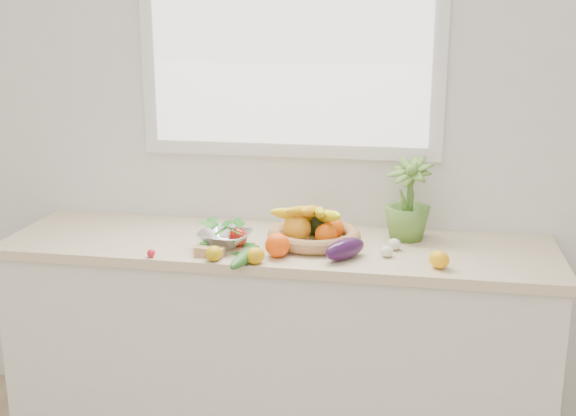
% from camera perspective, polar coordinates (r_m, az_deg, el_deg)
% --- Properties ---
extents(back_wall, '(4.50, 0.02, 2.70)m').
position_cam_1_polar(back_wall, '(3.13, 0.17, 6.84)').
color(back_wall, white).
rests_on(back_wall, ground).
extents(counter_cabinet, '(2.20, 0.58, 0.86)m').
position_cam_1_polar(counter_cabinet, '(3.12, -0.85, -10.93)').
color(counter_cabinet, silver).
rests_on(counter_cabinet, ground).
extents(countertop, '(2.24, 0.62, 0.04)m').
position_cam_1_polar(countertop, '(2.95, -0.88, -3.05)').
color(countertop, beige).
rests_on(countertop, counter_cabinet).
extents(window_frame, '(1.30, 0.03, 1.10)m').
position_cam_1_polar(window_frame, '(3.09, 0.12, 14.16)').
color(window_frame, white).
rests_on(window_frame, back_wall).
extents(window_pane, '(1.18, 0.01, 0.98)m').
position_cam_1_polar(window_pane, '(3.07, 0.05, 14.16)').
color(window_pane, white).
rests_on(window_pane, window_frame).
extents(orange_loose, '(0.11, 0.11, 0.09)m').
position_cam_1_polar(orange_loose, '(2.75, -0.84, -2.96)').
color(orange_loose, '#F64907').
rests_on(orange_loose, countertop).
extents(lemon_a, '(0.07, 0.09, 0.06)m').
position_cam_1_polar(lemon_a, '(2.73, -5.88, -3.59)').
color(lemon_a, '#D3A20B').
rests_on(lemon_a, countertop).
extents(lemon_b, '(0.10, 0.10, 0.06)m').
position_cam_1_polar(lemon_b, '(2.68, -2.60, -3.79)').
color(lemon_b, '#D29A0B').
rests_on(lemon_b, countertop).
extents(lemon_c, '(0.10, 0.11, 0.07)m').
position_cam_1_polar(lemon_c, '(2.69, 11.86, -4.00)').
color(lemon_c, '#F7A90D').
rests_on(lemon_c, countertop).
extents(apple, '(0.10, 0.10, 0.08)m').
position_cam_1_polar(apple, '(2.89, -3.99, -2.29)').
color(apple, red).
rests_on(apple, countertop).
extents(ginger, '(0.12, 0.05, 0.04)m').
position_cam_1_polar(ginger, '(2.78, -6.21, -3.46)').
color(ginger, tan).
rests_on(ginger, countertop).
extents(garlic_a, '(0.07, 0.07, 0.05)m').
position_cam_1_polar(garlic_a, '(2.79, 3.67, -3.25)').
color(garlic_a, white).
rests_on(garlic_a, countertop).
extents(garlic_b, '(0.06, 0.06, 0.05)m').
position_cam_1_polar(garlic_b, '(2.87, 8.36, -2.86)').
color(garlic_b, silver).
rests_on(garlic_b, countertop).
extents(garlic_c, '(0.06, 0.06, 0.04)m').
position_cam_1_polar(garlic_c, '(2.78, 7.81, -3.41)').
color(garlic_c, white).
rests_on(garlic_c, countertop).
extents(eggplant, '(0.18, 0.21, 0.08)m').
position_cam_1_polar(eggplant, '(2.74, 4.53, -3.24)').
color(eggplant, '#2C0E36').
rests_on(eggplant, countertop).
extents(cucumber, '(0.09, 0.27, 0.05)m').
position_cam_1_polar(cucumber, '(2.69, -3.39, -3.87)').
color(cucumber, '#1D5B1A').
rests_on(cucumber, countertop).
extents(radish, '(0.04, 0.04, 0.03)m').
position_cam_1_polar(radish, '(2.80, -10.77, -3.53)').
color(radish, red).
rests_on(radish, countertop).
extents(potted_herb, '(0.25, 0.25, 0.34)m').
position_cam_1_polar(potted_herb, '(2.98, 9.47, 0.72)').
color(potted_herb, '#53802E').
rests_on(potted_herb, countertop).
extents(fruit_basket, '(0.42, 0.42, 0.19)m').
position_cam_1_polar(fruit_basket, '(2.92, 2.00, -1.77)').
color(fruit_basket, tan).
rests_on(fruit_basket, countertop).
extents(colander_with_spinach, '(0.24, 0.24, 0.11)m').
position_cam_1_polar(colander_with_spinach, '(2.87, -5.01, -2.04)').
color(colander_with_spinach, silver).
rests_on(colander_with_spinach, countertop).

